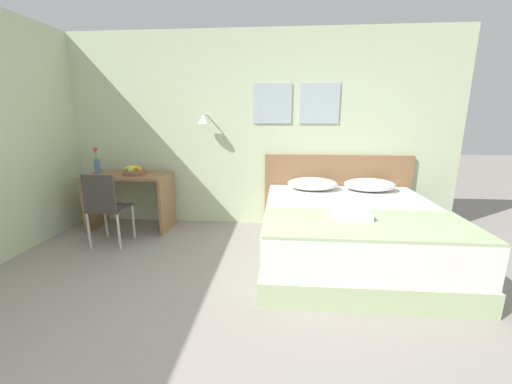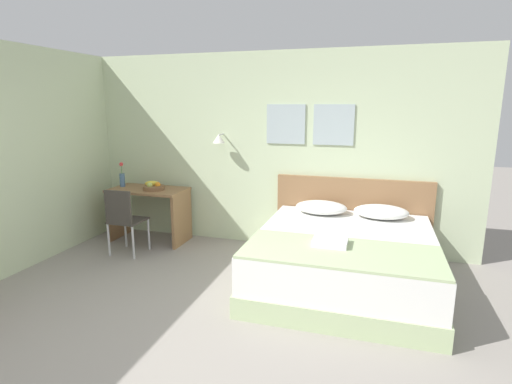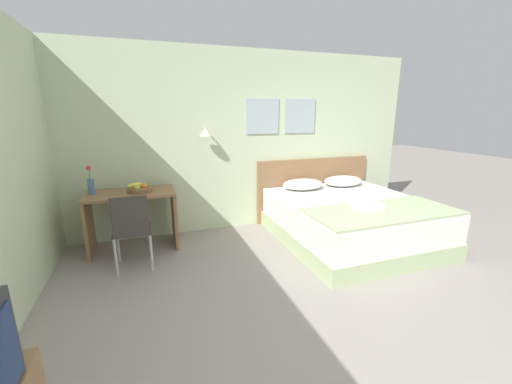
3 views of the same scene
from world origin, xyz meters
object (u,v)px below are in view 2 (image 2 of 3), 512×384
at_px(bed, 344,260).
at_px(headboard, 351,216).
at_px(folded_towel_near_foot, 330,242).
at_px(pillow_right, 381,212).
at_px(desk_chair, 123,217).
at_px(pillow_left, 321,207).
at_px(throw_blanket, 340,252).
at_px(desk, 149,205).
at_px(flower_vase, 122,178).
at_px(fruit_bowl, 153,187).

xyz_separation_m(bed, headboard, (-0.00, 1.06, 0.21)).
relative_size(bed, folded_towel_near_foot, 6.24).
distance_m(pillow_right, desk_chair, 3.27).
bearing_deg(folded_towel_near_foot, bed, 76.32).
distance_m(headboard, folded_towel_near_foot, 1.52).
xyz_separation_m(pillow_left, throw_blanket, (0.36, -1.35, -0.07)).
xyz_separation_m(headboard, folded_towel_near_foot, (-0.11, -1.51, 0.14)).
relative_size(headboard, pillow_left, 3.09).
distance_m(desk, flower_vase, 0.58).
height_order(headboard, pillow_left, headboard).
bearing_deg(flower_vase, throw_blanket, -22.37).
xyz_separation_m(fruit_bowl, flower_vase, (-0.55, 0.06, 0.09)).
xyz_separation_m(pillow_left, desk, (-2.48, -0.03, -0.15)).
distance_m(folded_towel_near_foot, fruit_bowl, 2.87).
bearing_deg(bed, fruit_bowl, 165.77).
relative_size(fruit_bowl, flower_vase, 0.85).
distance_m(desk, desk_chair, 0.63).
xyz_separation_m(pillow_left, fruit_bowl, (-2.37, -0.06, 0.14)).
distance_m(pillow_right, fruit_bowl, 3.11).
distance_m(desk_chair, fruit_bowl, 0.67).
bearing_deg(flower_vase, bed, -12.95).
bearing_deg(bed, flower_vase, 167.05).
bearing_deg(desk_chair, fruit_bowl, 80.50).
relative_size(headboard, fruit_bowl, 6.58).
bearing_deg(bed, headboard, 90.00).
bearing_deg(throw_blanket, fruit_bowl, 154.74).
relative_size(desk_chair, fruit_bowl, 2.93).
bearing_deg(bed, desk, 165.74).
distance_m(bed, fruit_bowl, 2.87).
bearing_deg(desk_chair, pillow_left, 14.88).
bearing_deg(desk_chair, folded_towel_near_foot, -11.37).
relative_size(pillow_left, fruit_bowl, 2.13).
distance_m(desk, fruit_bowl, 0.31).
relative_size(pillow_right, desk, 0.60).
distance_m(throw_blanket, fruit_bowl, 3.04).
bearing_deg(fruit_bowl, pillow_right, 1.07).
distance_m(pillow_left, flower_vase, 2.94).
relative_size(throw_blanket, desk_chair, 2.05).
height_order(bed, flower_vase, flower_vase).
distance_m(pillow_right, flower_vase, 3.66).
height_order(fruit_bowl, flower_vase, flower_vase).
xyz_separation_m(pillow_left, flower_vase, (-2.93, 0.00, 0.23)).
bearing_deg(desk_chair, headboard, 18.77).
xyz_separation_m(throw_blanket, flower_vase, (-3.29, 1.35, 0.29)).
relative_size(headboard, folded_towel_near_foot, 6.08).
distance_m(headboard, pillow_right, 0.51).
height_order(headboard, flower_vase, flower_vase).
relative_size(throw_blanket, folded_towel_near_foot, 5.55).
xyz_separation_m(headboard, desk, (-2.85, -0.34, 0.02)).
bearing_deg(fruit_bowl, flower_vase, 173.58).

